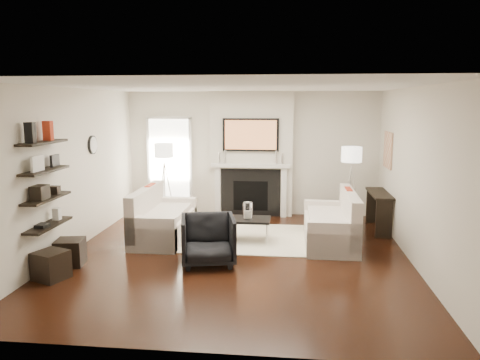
# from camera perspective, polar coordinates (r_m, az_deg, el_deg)

# --- Properties ---
(room_envelope) EXTENTS (6.00, 6.00, 6.00)m
(room_envelope) POSITION_cam_1_polar(r_m,az_deg,el_deg) (7.37, -0.50, 0.78)
(room_envelope) COLOR black
(room_envelope) RESTS_ON ground
(chimney_breast) EXTENTS (1.80, 0.25, 2.70)m
(chimney_breast) POSITION_cam_1_polar(r_m,az_deg,el_deg) (10.20, 1.38, 3.18)
(chimney_breast) COLOR silver
(chimney_breast) RESTS_ON floor
(fireplace_surround) EXTENTS (1.30, 0.02, 1.04)m
(fireplace_surround) POSITION_cam_1_polar(r_m,az_deg,el_deg) (10.19, 1.30, -1.55)
(fireplace_surround) COLOR black
(fireplace_surround) RESTS_ON floor
(firebox) EXTENTS (0.75, 0.02, 0.65)m
(firebox) POSITION_cam_1_polar(r_m,az_deg,el_deg) (10.20, 1.30, -1.94)
(firebox) COLOR black
(firebox) RESTS_ON floor
(mantel_pilaster_l) EXTENTS (0.12, 0.08, 1.10)m
(mantel_pilaster_l) POSITION_cam_1_polar(r_m,az_deg,el_deg) (10.25, -2.73, -1.33)
(mantel_pilaster_l) COLOR white
(mantel_pilaster_l) RESTS_ON floor
(mantel_pilaster_r) EXTENTS (0.12, 0.08, 1.10)m
(mantel_pilaster_r) POSITION_cam_1_polar(r_m,az_deg,el_deg) (10.12, 5.35, -1.49)
(mantel_pilaster_r) COLOR white
(mantel_pilaster_r) RESTS_ON floor
(mantel_shelf) EXTENTS (1.70, 0.18, 0.07)m
(mantel_shelf) POSITION_cam_1_polar(r_m,az_deg,el_deg) (10.05, 1.29, 1.76)
(mantel_shelf) COLOR white
(mantel_shelf) RESTS_ON chimney_breast
(tv_body) EXTENTS (1.20, 0.06, 0.70)m
(tv_body) POSITION_cam_1_polar(r_m,az_deg,el_deg) (10.01, 1.32, 5.53)
(tv_body) COLOR black
(tv_body) RESTS_ON chimney_breast
(tv_screen) EXTENTS (1.10, 0.00, 0.62)m
(tv_screen) POSITION_cam_1_polar(r_m,az_deg,el_deg) (9.98, 1.30, 5.52)
(tv_screen) COLOR #BF723F
(tv_screen) RESTS_ON tv_body
(candlestick_l_tall) EXTENTS (0.04, 0.04, 0.30)m
(candlestick_l_tall) POSITION_cam_1_polar(r_m,az_deg,el_deg) (10.10, -1.82, 2.85)
(candlestick_l_tall) COLOR silver
(candlestick_l_tall) RESTS_ON mantel_shelf
(candlestick_l_short) EXTENTS (0.04, 0.04, 0.24)m
(candlestick_l_short) POSITION_cam_1_polar(r_m,az_deg,el_deg) (10.12, -2.55, 2.69)
(candlestick_l_short) COLOR silver
(candlestick_l_short) RESTS_ON mantel_shelf
(candlestick_r_tall) EXTENTS (0.04, 0.04, 0.30)m
(candlestick_r_tall) POSITION_cam_1_polar(r_m,az_deg,el_deg) (10.00, 4.44, 2.77)
(candlestick_r_tall) COLOR silver
(candlestick_r_tall) RESTS_ON mantel_shelf
(candlestick_r_short) EXTENTS (0.04, 0.04, 0.24)m
(candlestick_r_short) POSITION_cam_1_polar(r_m,az_deg,el_deg) (10.00, 5.18, 2.59)
(candlestick_r_short) COLOR silver
(candlestick_r_short) RESTS_ON mantel_shelf
(hallway_panel) EXTENTS (0.90, 0.02, 2.10)m
(hallway_panel) POSITION_cam_1_polar(r_m,az_deg,el_deg) (10.66, -8.54, 1.72)
(hallway_panel) COLOR white
(hallway_panel) RESTS_ON floor
(door_trim_l) EXTENTS (0.06, 0.06, 2.16)m
(door_trim_l) POSITION_cam_1_polar(r_m,az_deg,el_deg) (10.77, -11.04, 1.73)
(door_trim_l) COLOR white
(door_trim_l) RESTS_ON floor
(door_trim_r) EXTENTS (0.06, 0.06, 2.16)m
(door_trim_r) POSITION_cam_1_polar(r_m,az_deg,el_deg) (10.53, -6.04, 1.68)
(door_trim_r) COLOR white
(door_trim_r) RESTS_ON floor
(door_trim_top) EXTENTS (1.02, 0.06, 0.06)m
(door_trim_top) POSITION_cam_1_polar(r_m,az_deg,el_deg) (10.55, -8.71, 7.53)
(door_trim_top) COLOR white
(door_trim_top) RESTS_ON wall_back
(rug) EXTENTS (2.60, 2.00, 0.01)m
(rug) POSITION_cam_1_polar(r_m,az_deg,el_deg) (8.64, 1.24, -7.07)
(rug) COLOR beige
(rug) RESTS_ON floor
(loveseat_left_base) EXTENTS (0.85, 1.80, 0.42)m
(loveseat_left_base) POSITION_cam_1_polar(r_m,az_deg,el_deg) (8.69, -9.22, -5.70)
(loveseat_left_base) COLOR silver
(loveseat_left_base) RESTS_ON floor
(loveseat_left_back) EXTENTS (0.18, 1.80, 0.80)m
(loveseat_left_back) POSITION_cam_1_polar(r_m,az_deg,el_deg) (8.71, -11.41, -3.59)
(loveseat_left_back) COLOR silver
(loveseat_left_back) RESTS_ON floor
(loveseat_left_arm_n) EXTENTS (0.85, 0.18, 0.60)m
(loveseat_left_arm_n) POSITION_cam_1_polar(r_m,az_deg,el_deg) (7.91, -10.80, -6.56)
(loveseat_left_arm_n) COLOR silver
(loveseat_left_arm_n) RESTS_ON floor
(loveseat_left_arm_s) EXTENTS (0.85, 0.18, 0.60)m
(loveseat_left_arm_s) POSITION_cam_1_polar(r_m,az_deg,el_deg) (9.42, -7.93, -3.91)
(loveseat_left_arm_s) COLOR silver
(loveseat_left_arm_s) RESTS_ON floor
(loveseat_left_cushion) EXTENTS (0.63, 1.44, 0.10)m
(loveseat_left_cushion) POSITION_cam_1_polar(r_m,az_deg,el_deg) (8.61, -8.95, -4.04)
(loveseat_left_cushion) COLOR silver
(loveseat_left_cushion) RESTS_ON loveseat_left_base
(pillow_left_orange) EXTENTS (0.10, 0.42, 0.42)m
(pillow_left_orange) POSITION_cam_1_polar(r_m,az_deg,el_deg) (8.94, -10.87, -1.89)
(pillow_left_orange) COLOR #B02F15
(pillow_left_orange) RESTS_ON loveseat_left_cushion
(pillow_left_charcoal) EXTENTS (0.10, 0.40, 0.40)m
(pillow_left_charcoal) POSITION_cam_1_polar(r_m,az_deg,el_deg) (8.39, -12.07, -2.75)
(pillow_left_charcoal) COLOR black
(pillow_left_charcoal) RESTS_ON loveseat_left_cushion
(loveseat_right_base) EXTENTS (0.85, 1.80, 0.42)m
(loveseat_right_base) POSITION_cam_1_polar(r_m,az_deg,el_deg) (8.42, 10.87, -6.23)
(loveseat_right_base) COLOR silver
(loveseat_right_base) RESTS_ON floor
(loveseat_right_back) EXTENTS (0.18, 1.80, 0.80)m
(loveseat_right_back) POSITION_cam_1_polar(r_m,az_deg,el_deg) (8.38, 13.23, -4.16)
(loveseat_right_back) COLOR silver
(loveseat_right_back) RESTS_ON floor
(loveseat_right_arm_n) EXTENTS (0.85, 0.18, 0.60)m
(loveseat_right_arm_n) POSITION_cam_1_polar(r_m,az_deg,el_deg) (7.62, 11.38, -7.21)
(loveseat_right_arm_n) COLOR silver
(loveseat_right_arm_n) RESTS_ON floor
(loveseat_right_arm_s) EXTENTS (0.85, 0.18, 0.60)m
(loveseat_right_arm_s) POSITION_cam_1_polar(r_m,az_deg,el_deg) (9.18, 10.49, -4.34)
(loveseat_right_arm_s) COLOR silver
(loveseat_right_arm_s) RESTS_ON floor
(loveseat_right_cushion) EXTENTS (0.63, 1.44, 0.10)m
(loveseat_right_cushion) POSITION_cam_1_polar(r_m,az_deg,el_deg) (8.35, 10.59, -4.51)
(loveseat_right_cushion) COLOR silver
(loveseat_right_cushion) RESTS_ON loveseat_right_base
(pillow_right_orange) EXTENTS (0.10, 0.42, 0.42)m
(pillow_right_orange) POSITION_cam_1_polar(r_m,az_deg,el_deg) (8.62, 13.04, -2.38)
(pillow_right_orange) COLOR #B02F15
(pillow_right_orange) RESTS_ON loveseat_right_cushion
(pillow_right_charcoal) EXTENTS (0.10, 0.40, 0.40)m
(pillow_right_charcoal) POSITION_cam_1_polar(r_m,az_deg,el_deg) (8.04, 13.54, -3.32)
(pillow_right_charcoal) COLOR black
(pillow_right_charcoal) RESTS_ON loveseat_right_cushion
(coffee_table) EXTENTS (1.10, 0.55, 0.04)m
(coffee_table) POSITION_cam_1_polar(r_m,az_deg,el_deg) (8.37, -0.08, -4.81)
(coffee_table) COLOR black
(coffee_table) RESTS_ON floor
(coffee_leg_nw) EXTENTS (0.02, 0.02, 0.38)m
(coffee_leg_nw) POSITION_cam_1_polar(r_m,az_deg,el_deg) (8.28, -3.71, -6.49)
(coffee_leg_nw) COLOR silver
(coffee_leg_nw) RESTS_ON floor
(coffee_leg_ne) EXTENTS (0.02, 0.02, 0.38)m
(coffee_leg_ne) POSITION_cam_1_polar(r_m,az_deg,el_deg) (8.17, 3.26, -6.70)
(coffee_leg_ne) COLOR silver
(coffee_leg_ne) RESTS_ON floor
(coffee_leg_sw) EXTENTS (0.02, 0.02, 0.38)m
(coffee_leg_sw) POSITION_cam_1_polar(r_m,az_deg,el_deg) (8.70, -3.21, -5.70)
(coffee_leg_sw) COLOR silver
(coffee_leg_sw) RESTS_ON floor
(coffee_leg_se) EXTENTS (0.02, 0.02, 0.38)m
(coffee_leg_se) POSITION_cam_1_polar(r_m,az_deg,el_deg) (8.60, 3.41, -5.89)
(coffee_leg_se) COLOR silver
(coffee_leg_se) RESTS_ON floor
(hurricane_glass) EXTENTS (0.17, 0.17, 0.30)m
(hurricane_glass) POSITION_cam_1_polar(r_m,az_deg,el_deg) (8.32, 0.95, -3.77)
(hurricane_glass) COLOR white
(hurricane_glass) RESTS_ON coffee_table
(hurricane_candle) EXTENTS (0.09, 0.09, 0.14)m
(hurricane_candle) POSITION_cam_1_polar(r_m,az_deg,el_deg) (8.33, 0.95, -4.20)
(hurricane_candle) COLOR white
(hurricane_candle) RESTS_ON coffee_table
(copper_bowl) EXTENTS (0.30, 0.30, 0.05)m
(copper_bowl) POSITION_cam_1_polar(r_m,az_deg,el_deg) (8.39, -1.78, -4.47)
(copper_bowl) COLOR #B75C1E
(copper_bowl) RESTS_ON coffee_table
(armchair) EXTENTS (0.95, 0.91, 0.83)m
(armchair) POSITION_cam_1_polar(r_m,az_deg,el_deg) (7.23, -3.91, -7.02)
(armchair) COLOR black
(armchair) RESTS_ON floor
(lamp_left_post) EXTENTS (0.02, 0.02, 1.20)m
(lamp_left_post) POSITION_cam_1_polar(r_m,az_deg,el_deg) (10.27, -9.16, -1.13)
(lamp_left_post) COLOR silver
(lamp_left_post) RESTS_ON floor
(lamp_left_shade) EXTENTS (0.40, 0.40, 0.30)m
(lamp_left_shade) POSITION_cam_1_polar(r_m,az_deg,el_deg) (10.15, -9.28, 3.59)
(lamp_left_shade) COLOR white
(lamp_left_shade) RESTS_ON lamp_left_post
(lamp_left_leg_a) EXTENTS (0.25, 0.02, 1.23)m
(lamp_left_leg_a) POSITION_cam_1_polar(r_m,az_deg,el_deg) (10.24, -8.56, -1.14)
(lamp_left_leg_a) COLOR silver
(lamp_left_leg_a) RESTS_ON floor
(lamp_left_leg_b) EXTENTS (0.14, 0.22, 1.23)m
(lamp_left_leg_b) POSITION_cam_1_polar(r_m,az_deg,el_deg) (10.37, -9.31, -1.03)
(lamp_left_leg_b) COLOR silver
(lamp_left_leg_b) RESTS_ON floor
(lamp_left_leg_c) EXTENTS (0.14, 0.22, 1.23)m
(lamp_left_leg_c) POSITION_cam_1_polar(r_m,az_deg,el_deg) (10.19, -9.60, -1.22)
(lamp_left_leg_c) COLOR silver
(lamp_left_leg_c) RESTS_ON floor
(lamp_right_post) EXTENTS (0.02, 0.02, 1.20)m
(lamp_right_post) POSITION_cam_1_polar(r_m,az_deg,el_deg) (9.61, 13.26, -1.99)
(lamp_right_post) COLOR silver
(lamp_right_post) RESTS_ON floor
(lamp_right_shade) EXTENTS (0.40, 0.40, 0.30)m
(lamp_right_shade) POSITION_cam_1_polar(r_m,az_deg,el_deg) (9.48, 13.45, 3.06)
(lamp_right_shade) COLOR white
(lamp_right_shade) RESTS_ON lamp_right_post
(lamp_right_leg_a) EXTENTS (0.25, 0.02, 1.23)m
(lamp_right_leg_a) POSITION_cam_1_polar(r_m,az_deg,el_deg) (9.62, 13.91, -2.00)
(lamp_right_leg_a) COLOR silver
(lamp_right_leg_a) RESTS_ON floor
(lamp_right_leg_b) EXTENTS (0.14, 0.22, 1.23)m
(lamp_right_leg_b) POSITION_cam_1_polar(r_m,az_deg,el_deg) (9.69, 12.87, -1.87)
(lamp_right_leg_b) COLOR silver
(lamp_right_leg_b) RESTS_ON floor
(lamp_right_leg_c) EXTENTS (0.14, 0.22, 1.23)m
(lamp_right_leg_c) POSITION_cam_1_polar(r_m,az_deg,el_deg) (9.51, 13.00, -2.09)
(lamp_right_leg_c) COLOR silver
(lamp_right_leg_c) RESTS_ON floor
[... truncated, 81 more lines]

